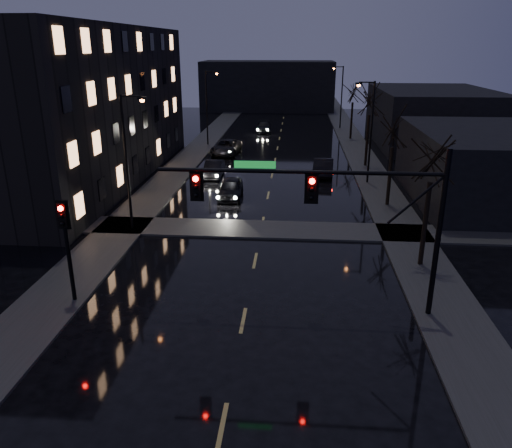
% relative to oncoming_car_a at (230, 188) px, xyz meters
% --- Properties ---
extents(sidewalk_left, '(3.00, 140.00, 0.12)m').
position_rel_oncoming_car_a_xyz_m(sidewalk_left, '(-5.79, 9.82, -0.65)').
color(sidewalk_left, '#2D2D2B').
rests_on(sidewalk_left, ground).
extents(sidewalk_right, '(3.00, 140.00, 0.12)m').
position_rel_oncoming_car_a_xyz_m(sidewalk_right, '(11.21, 9.82, -0.65)').
color(sidewalk_right, '#2D2D2B').
rests_on(sidewalk_right, ground).
extents(sidewalk_cross, '(40.00, 3.00, 0.12)m').
position_rel_oncoming_car_a_xyz_m(sidewalk_cross, '(2.71, -6.68, -0.65)').
color(sidewalk_cross, '#2D2D2B').
rests_on(sidewalk_cross, ground).
extents(apartment_block, '(12.00, 30.00, 12.00)m').
position_rel_oncoming_car_a_xyz_m(apartment_block, '(-13.79, 4.82, 5.29)').
color(apartment_block, black).
rests_on(apartment_block, ground).
extents(commercial_right_near, '(10.00, 14.00, 5.00)m').
position_rel_oncoming_car_a_xyz_m(commercial_right_near, '(18.21, 0.82, 1.79)').
color(commercial_right_near, black).
rests_on(commercial_right_near, ground).
extents(commercial_right_far, '(12.00, 18.00, 6.00)m').
position_rel_oncoming_car_a_xyz_m(commercial_right_far, '(19.71, 22.82, 2.29)').
color(commercial_right_far, black).
rests_on(commercial_right_far, ground).
extents(far_block, '(22.00, 10.00, 8.00)m').
position_rel_oncoming_car_a_xyz_m(far_block, '(-0.29, 52.82, 3.29)').
color(far_block, black).
rests_on(far_block, ground).
extents(signal_mast, '(11.11, 0.41, 7.00)m').
position_rel_oncoming_car_a_xyz_m(signal_mast, '(6.56, -16.19, 4.16)').
color(signal_mast, black).
rests_on(signal_mast, ground).
extents(signal_pole_left, '(0.35, 0.41, 4.53)m').
position_rel_oncoming_car_a_xyz_m(signal_pole_left, '(-4.79, -16.19, 2.30)').
color(signal_pole_left, black).
rests_on(signal_pole_left, ground).
extents(tree_near, '(3.52, 3.52, 8.08)m').
position_rel_oncoming_car_a_xyz_m(tree_near, '(11.11, -11.18, 5.51)').
color(tree_near, black).
rests_on(tree_near, ground).
extents(tree_mid_a, '(3.30, 3.30, 7.58)m').
position_rel_oncoming_car_a_xyz_m(tree_mid_a, '(11.11, -1.18, 5.12)').
color(tree_mid_a, black).
rests_on(tree_mid_a, ground).
extents(tree_mid_b, '(3.74, 3.74, 8.59)m').
position_rel_oncoming_car_a_xyz_m(tree_mid_b, '(11.11, 10.82, 5.90)').
color(tree_mid_b, black).
rests_on(tree_mid_b, ground).
extents(tree_far, '(3.43, 3.43, 7.88)m').
position_rel_oncoming_car_a_xyz_m(tree_far, '(11.11, 24.82, 5.35)').
color(tree_far, black).
rests_on(tree_far, ground).
extents(streetlight_l_near, '(1.53, 0.28, 8.00)m').
position_rel_oncoming_car_a_xyz_m(streetlight_l_near, '(-4.87, -7.18, 4.06)').
color(streetlight_l_near, black).
rests_on(streetlight_l_near, ground).
extents(streetlight_l_far, '(1.53, 0.28, 8.00)m').
position_rel_oncoming_car_a_xyz_m(streetlight_l_far, '(-4.87, 19.82, 4.06)').
color(streetlight_l_far, black).
rests_on(streetlight_l_far, ground).
extents(streetlight_r_mid, '(1.53, 0.28, 8.00)m').
position_rel_oncoming_car_a_xyz_m(streetlight_r_mid, '(10.30, 4.82, 4.06)').
color(streetlight_r_mid, black).
rests_on(streetlight_r_mid, ground).
extents(streetlight_r_far, '(1.53, 0.28, 8.00)m').
position_rel_oncoming_car_a_xyz_m(streetlight_r_far, '(10.30, 32.82, 4.06)').
color(streetlight_r_far, black).
rests_on(streetlight_r_far, ground).
extents(oncoming_car_a, '(1.78, 4.21, 1.42)m').
position_rel_oncoming_car_a_xyz_m(oncoming_car_a, '(0.00, 0.00, 0.00)').
color(oncoming_car_a, black).
rests_on(oncoming_car_a, ground).
extents(oncoming_car_b, '(1.45, 4.09, 1.35)m').
position_rel_oncoming_car_a_xyz_m(oncoming_car_b, '(-2.20, 5.96, -0.04)').
color(oncoming_car_b, black).
rests_on(oncoming_car_b, ground).
extents(oncoming_car_c, '(2.88, 5.49, 1.48)m').
position_rel_oncoming_car_a_xyz_m(oncoming_car_c, '(-2.37, 15.25, 0.03)').
color(oncoming_car_c, black).
rests_on(oncoming_car_c, ground).
extents(oncoming_car_d, '(2.18, 4.70, 1.33)m').
position_rel_oncoming_car_a_xyz_m(oncoming_car_d, '(0.55, 29.18, -0.05)').
color(oncoming_car_d, black).
rests_on(oncoming_car_d, ground).
extents(lead_car, '(2.00, 4.79, 1.54)m').
position_rel_oncoming_car_a_xyz_m(lead_car, '(7.09, 7.23, 0.06)').
color(lead_car, black).
rests_on(lead_car, ground).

